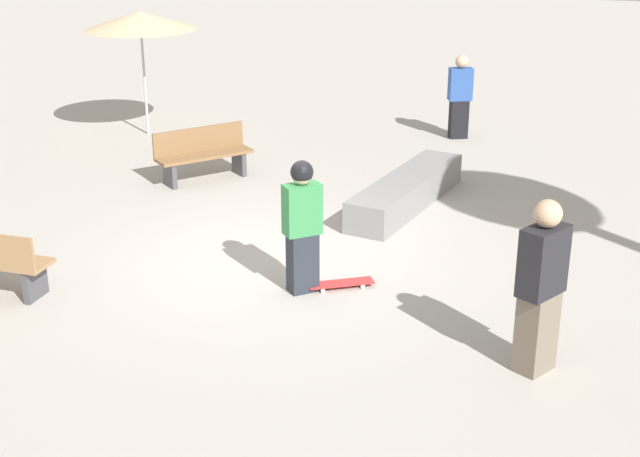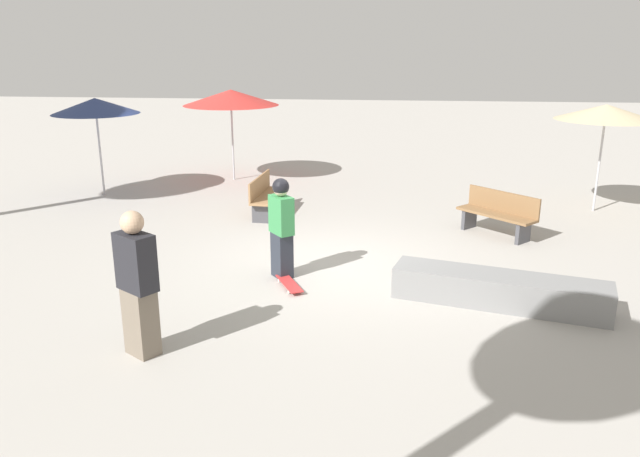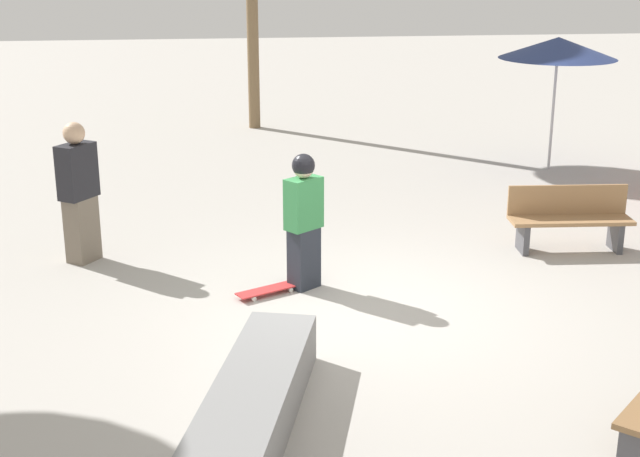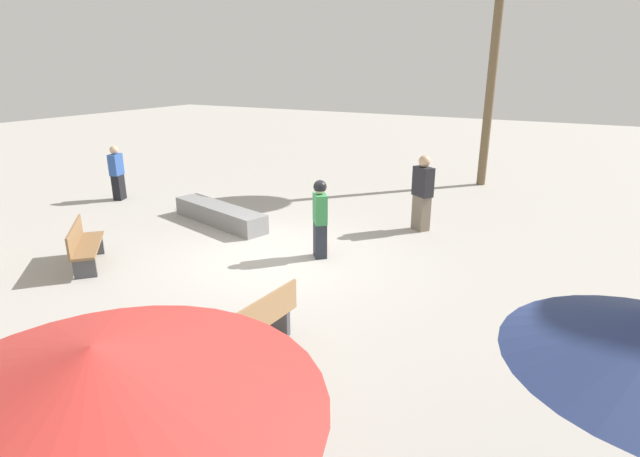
{
  "view_description": "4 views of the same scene",
  "coord_description": "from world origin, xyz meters",
  "px_view_note": "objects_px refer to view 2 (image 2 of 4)",
  "views": [
    {
      "loc": [
        10.15,
        3.02,
        4.56
      ],
      "look_at": [
        0.41,
        0.71,
        0.68
      ],
      "focal_mm": 50.0,
      "sensor_mm": 36.0,
      "label": 1
    },
    {
      "loc": [
        -0.84,
        9.88,
        3.69
      ],
      "look_at": [
        0.16,
        0.38,
        0.77
      ],
      "focal_mm": 35.0,
      "sensor_mm": 36.0,
      "label": 2
    },
    {
      "loc": [
        -9.08,
        1.57,
        3.9
      ],
      "look_at": [
        0.97,
        0.36,
        0.65
      ],
      "focal_mm": 50.0,
      "sensor_mm": 36.0,
      "label": 3
    },
    {
      "loc": [
        5.39,
        -7.91,
        3.82
      ],
      "look_at": [
        1.06,
        0.0,
        0.83
      ],
      "focal_mm": 28.0,
      "sensor_mm": 36.0,
      "label": 4
    }
  ],
  "objects_px": {
    "shade_umbrella_tan": "(606,112)",
    "shade_umbrella_navy": "(95,106)",
    "skater_main": "(281,225)",
    "bystander_far": "(138,285)",
    "skateboard": "(289,283)",
    "bench_far": "(266,196)",
    "concrete_ledge": "(499,290)",
    "bench_near": "(498,214)",
    "shade_umbrella_red": "(231,97)"
  },
  "relations": [
    {
      "from": "shade_umbrella_tan",
      "to": "shade_umbrella_navy",
      "type": "xyz_separation_m",
      "value": [
        11.54,
        -0.28,
        -0.02
      ]
    },
    {
      "from": "skater_main",
      "to": "bystander_far",
      "type": "relative_size",
      "value": 0.9
    },
    {
      "from": "skater_main",
      "to": "skateboard",
      "type": "bearing_deg",
      "value": -15.79
    },
    {
      "from": "shade_umbrella_tan",
      "to": "skateboard",
      "type": "bearing_deg",
      "value": 40.25
    },
    {
      "from": "bench_far",
      "to": "concrete_ledge",
      "type": "bearing_deg",
      "value": 47.79
    },
    {
      "from": "skateboard",
      "to": "bystander_far",
      "type": "bearing_deg",
      "value": -59.49
    },
    {
      "from": "bench_near",
      "to": "concrete_ledge",
      "type": "bearing_deg",
      "value": 125.87
    },
    {
      "from": "skateboard",
      "to": "bench_far",
      "type": "distance_m",
      "value": 4.23
    },
    {
      "from": "bench_far",
      "to": "shade_umbrella_tan",
      "type": "distance_m",
      "value": 7.51
    },
    {
      "from": "shade_umbrella_tan",
      "to": "shade_umbrella_navy",
      "type": "relative_size",
      "value": 1.0
    },
    {
      "from": "concrete_ledge",
      "to": "shade_umbrella_navy",
      "type": "xyz_separation_m",
      "value": [
        8.56,
        -5.78,
        1.93
      ]
    },
    {
      "from": "concrete_ledge",
      "to": "bench_near",
      "type": "bearing_deg",
      "value": -98.69
    },
    {
      "from": "bench_far",
      "to": "shade_umbrella_navy",
      "type": "bearing_deg",
      "value": -103.66
    },
    {
      "from": "skateboard",
      "to": "bystander_far",
      "type": "distance_m",
      "value": 2.84
    },
    {
      "from": "skateboard",
      "to": "shade_umbrella_tan",
      "type": "bearing_deg",
      "value": 103.14
    },
    {
      "from": "concrete_ledge",
      "to": "shade_umbrella_navy",
      "type": "distance_m",
      "value": 10.51
    },
    {
      "from": "bench_near",
      "to": "shade_umbrella_navy",
      "type": "distance_m",
      "value": 9.54
    },
    {
      "from": "shade_umbrella_navy",
      "to": "shade_umbrella_tan",
      "type": "bearing_deg",
      "value": 178.63
    },
    {
      "from": "bench_far",
      "to": "shade_umbrella_tan",
      "type": "height_order",
      "value": "shade_umbrella_tan"
    },
    {
      "from": "bench_near",
      "to": "shade_umbrella_tan",
      "type": "xyz_separation_m",
      "value": [
        -2.46,
        -2.06,
        1.76
      ]
    },
    {
      "from": "shade_umbrella_tan",
      "to": "concrete_ledge",
      "type": "bearing_deg",
      "value": 61.56
    },
    {
      "from": "bystander_far",
      "to": "shade_umbrella_red",
      "type": "bearing_deg",
      "value": 131.11
    },
    {
      "from": "skater_main",
      "to": "shade_umbrella_red",
      "type": "relative_size",
      "value": 0.64
    },
    {
      "from": "bench_far",
      "to": "shade_umbrella_red",
      "type": "distance_m",
      "value": 4.16
    },
    {
      "from": "concrete_ledge",
      "to": "shade_umbrella_red",
      "type": "distance_m",
      "value": 9.94
    },
    {
      "from": "shade_umbrella_navy",
      "to": "bystander_far",
      "type": "bearing_deg",
      "value": 117.36
    },
    {
      "from": "skater_main",
      "to": "bench_near",
      "type": "relative_size",
      "value": 1.12
    },
    {
      "from": "concrete_ledge",
      "to": "shade_umbrella_tan",
      "type": "xyz_separation_m",
      "value": [
        -2.98,
        -5.51,
        1.95
      ]
    },
    {
      "from": "bench_near",
      "to": "shade_umbrella_tan",
      "type": "bearing_deg",
      "value": -95.4
    },
    {
      "from": "shade_umbrella_red",
      "to": "bench_far",
      "type": "bearing_deg",
      "value": 114.3
    },
    {
      "from": "shade_umbrella_navy",
      "to": "bench_far",
      "type": "bearing_deg",
      "value": 162.39
    },
    {
      "from": "shade_umbrella_red",
      "to": "bystander_far",
      "type": "bearing_deg",
      "value": 97.13
    },
    {
      "from": "shade_umbrella_tan",
      "to": "shade_umbrella_navy",
      "type": "distance_m",
      "value": 11.54
    },
    {
      "from": "skater_main",
      "to": "shade_umbrella_red",
      "type": "height_order",
      "value": "shade_umbrella_red"
    },
    {
      "from": "concrete_ledge",
      "to": "shade_umbrella_red",
      "type": "relative_size",
      "value": 1.22
    },
    {
      "from": "skateboard",
      "to": "shade_umbrella_navy",
      "type": "xyz_separation_m",
      "value": [
        5.45,
        -5.43,
        2.11
      ]
    },
    {
      "from": "bench_near",
      "to": "shade_umbrella_red",
      "type": "distance_m",
      "value": 7.89
    },
    {
      "from": "shade_umbrella_tan",
      "to": "shade_umbrella_navy",
      "type": "bearing_deg",
      "value": -1.37
    },
    {
      "from": "shade_umbrella_red",
      "to": "bench_near",
      "type": "bearing_deg",
      "value": 145.15
    },
    {
      "from": "concrete_ledge",
      "to": "bench_far",
      "type": "distance_m",
      "value": 6.12
    },
    {
      "from": "skater_main",
      "to": "bench_far",
      "type": "bearing_deg",
      "value": 156.44
    },
    {
      "from": "skater_main",
      "to": "bystander_far",
      "type": "height_order",
      "value": "bystander_far"
    },
    {
      "from": "bench_far",
      "to": "shade_umbrella_red",
      "type": "bearing_deg",
      "value": -151.75
    },
    {
      "from": "skater_main",
      "to": "bench_far",
      "type": "distance_m",
      "value": 3.78
    },
    {
      "from": "skater_main",
      "to": "skateboard",
      "type": "relative_size",
      "value": 2.02
    },
    {
      "from": "concrete_ledge",
      "to": "bench_near",
      "type": "xyz_separation_m",
      "value": [
        -0.53,
        -3.44,
        0.2
      ]
    },
    {
      "from": "skateboard",
      "to": "shade_umbrella_navy",
      "type": "bearing_deg",
      "value": -162.04
    },
    {
      "from": "skater_main",
      "to": "concrete_ledge",
      "type": "height_order",
      "value": "skater_main"
    },
    {
      "from": "skateboard",
      "to": "skater_main",
      "type": "bearing_deg",
      "value": 175.27
    },
    {
      "from": "skater_main",
      "to": "shade_umbrella_navy",
      "type": "xyz_separation_m",
      "value": [
        5.27,
        -5.0,
        1.29
      ]
    }
  ]
}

